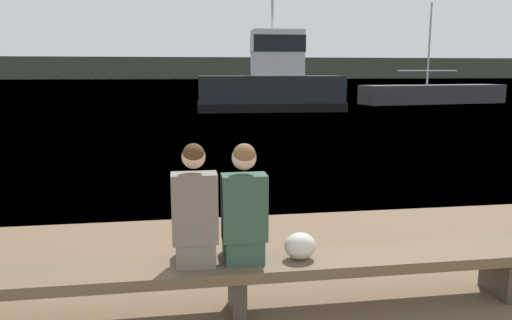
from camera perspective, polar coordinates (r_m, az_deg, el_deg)
name	(u,v)px	position (r m, az deg, el deg)	size (l,w,h in m)	color
water_surface	(180,79)	(127.04, -8.70, 9.16)	(240.00, 240.00, 0.00)	teal
far_shoreline	(180,68)	(129.40, -8.74, 10.34)	(600.00, 12.00, 5.24)	#424738
bench_main	(237,272)	(4.45, -2.20, -12.68)	(5.64, 0.53, 0.48)	brown
person_left	(195,214)	(4.26, -7.02, -6.16)	(0.38, 0.42, 1.06)	#70665B
person_right	(244,211)	(4.29, -1.40, -5.90)	(0.38, 0.43, 1.05)	#2D4C3D
shopping_bag	(300,246)	(4.47, 5.05, -9.76)	(0.28, 0.22, 0.24)	beige
tugboat_red	(272,86)	(26.71, 1.79, 8.50)	(7.78, 3.30, 6.98)	black
moored_sailboat	(433,94)	(34.34, 19.56, 7.12)	(9.93, 3.40, 6.28)	#333338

